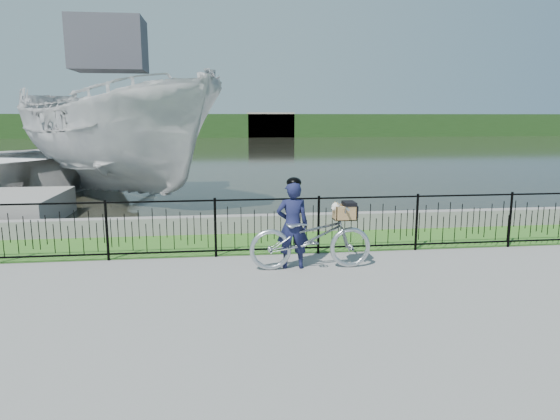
{
  "coord_description": "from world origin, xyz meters",
  "views": [
    {
      "loc": [
        -0.92,
        -7.75,
        2.65
      ],
      "look_at": [
        0.17,
        1.0,
        1.0
      ],
      "focal_mm": 32.0,
      "sensor_mm": 36.0,
      "label": 1
    }
  ],
  "objects": [
    {
      "name": "quay_wall",
      "position": [
        0.0,
        3.6,
        0.2
      ],
      "size": [
        60.0,
        0.3,
        0.4
      ],
      "primitive_type": "cube",
      "color": "gray",
      "rests_on": "ground"
    },
    {
      "name": "far_building_right",
      "position": [
        6.0,
        58.5,
        1.6
      ],
      "size": [
        6.0,
        3.0,
        3.2
      ],
      "primitive_type": "cube",
      "color": "#A69A85",
      "rests_on": "ground"
    },
    {
      "name": "ground",
      "position": [
        0.0,
        0.0,
        0.0
      ],
      "size": [
        120.0,
        120.0,
        0.0
      ],
      "primitive_type": "plane",
      "color": "gray",
      "rests_on": "ground"
    },
    {
      "name": "boat_near",
      "position": [
        -4.22,
        8.94,
        2.04
      ],
      "size": [
        9.25,
        10.08,
        5.65
      ],
      "color": "#BCBCBD",
      "rests_on": "water"
    },
    {
      "name": "bicycle_rig",
      "position": [
        0.68,
        0.65,
        0.57
      ],
      "size": [
        2.16,
        0.75,
        1.2
      ],
      "color": "#B1B7BE",
      "rests_on": "ground"
    },
    {
      "name": "far_treeline",
      "position": [
        0.0,
        60.0,
        1.5
      ],
      "size": [
        120.0,
        6.0,
        3.0
      ],
      "primitive_type": "cube",
      "color": "#214219",
      "rests_on": "ground"
    },
    {
      "name": "grass_strip",
      "position": [
        0.0,
        2.6,
        0.0
      ],
      "size": [
        60.0,
        2.0,
        0.01
      ],
      "primitive_type": "cube",
      "color": "#366B21",
      "rests_on": "ground"
    },
    {
      "name": "water",
      "position": [
        0.0,
        33.0,
        0.0
      ],
      "size": [
        120.0,
        120.0,
        0.0
      ],
      "primitive_type": "plane",
      "color": "black",
      "rests_on": "ground"
    },
    {
      "name": "boat_far",
      "position": [
        -8.01,
        10.33,
        1.08
      ],
      "size": [
        10.54,
        12.32,
        2.16
      ],
      "color": "#BCBCBD",
      "rests_on": "water"
    },
    {
      "name": "cyclist",
      "position": [
        0.35,
        0.72,
        0.81
      ],
      "size": [
        0.59,
        0.41,
        1.62
      ],
      "color": "#16193C",
      "rests_on": "ground"
    },
    {
      "name": "fence",
      "position": [
        0.0,
        1.6,
        0.58
      ],
      "size": [
        14.0,
        0.06,
        1.15
      ],
      "primitive_type": null,
      "color": "black",
      "rests_on": "ground"
    },
    {
      "name": "far_building_left",
      "position": [
        -18.0,
        58.0,
        2.0
      ],
      "size": [
        8.0,
        4.0,
        4.0
      ],
      "primitive_type": "cube",
      "color": "#A69A85",
      "rests_on": "ground"
    }
  ]
}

